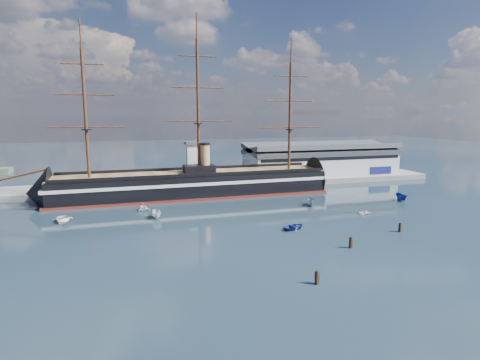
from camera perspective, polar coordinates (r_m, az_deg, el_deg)
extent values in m
plane|color=black|center=(114.22, -5.30, -4.28)|extent=(600.00, 600.00, 0.00)
cube|color=slate|center=(150.70, -4.29, -0.89)|extent=(180.00, 18.00, 2.00)
cube|color=#B7BABC|center=(169.98, 11.40, 2.53)|extent=(62.00, 20.00, 10.00)
cube|color=#3F4247|center=(169.41, 11.46, 4.41)|extent=(63.00, 21.00, 2.00)
cube|color=silver|center=(145.08, -6.78, 2.26)|extent=(4.00, 4.00, 14.00)
cube|color=#3F4247|center=(144.32, -6.84, 5.22)|extent=(5.00, 5.00, 1.00)
cube|color=black|center=(132.81, -6.65, -0.59)|extent=(88.22, 17.26, 7.00)
cube|color=silver|center=(132.60, -6.66, -0.08)|extent=(90.22, 17.53, 1.00)
cube|color=maroon|center=(133.49, -6.62, -2.13)|extent=(90.22, 17.49, 0.90)
cone|color=black|center=(133.10, -26.77, -1.67)|extent=(14.22, 15.88, 15.68)
cone|color=black|center=(148.02, 11.36, 0.21)|extent=(11.22, 15.84, 15.68)
cube|color=brown|center=(132.22, -6.68, 0.95)|extent=(88.20, 15.98, 0.40)
cube|color=black|center=(132.38, -5.84, 1.58)|extent=(10.09, 6.14, 2.50)
cylinder|color=tan|center=(132.33, -5.02, 3.12)|extent=(3.20, 3.20, 9.00)
cylinder|color=#381E0F|center=(133.37, -29.26, 0.47)|extent=(17.76, 0.95, 4.43)
cylinder|color=#381E0F|center=(129.15, -21.14, 8.73)|extent=(0.90, 0.90, 38.00)
cylinder|color=#381E0F|center=(131.13, -5.99, 10.18)|extent=(0.90, 0.90, 42.00)
cylinder|color=#381E0F|center=(140.68, 7.10, 8.90)|extent=(0.90, 0.90, 36.00)
imported|color=silver|center=(106.98, -11.75, -5.40)|extent=(6.66, 2.61, 2.64)
imported|color=navy|center=(96.53, 7.76, -6.93)|extent=(2.79, 3.94, 1.71)
imported|color=slate|center=(120.76, 10.06, -3.63)|extent=(6.92, 4.43, 2.60)
imported|color=white|center=(116.09, -13.52, -4.29)|extent=(6.95, 4.98, 2.34)
imported|color=white|center=(114.50, 17.59, -4.67)|extent=(1.96, 2.88, 1.25)
imported|color=navy|center=(136.08, 21.96, -2.70)|extent=(6.91, 3.50, 2.64)
imported|color=white|center=(110.54, -23.80, -5.54)|extent=(4.62, 2.64, 2.03)
cylinder|color=black|center=(67.67, 10.80, -14.36)|extent=(0.64, 0.64, 2.97)
cylinder|color=black|center=(85.81, 15.42, -9.31)|extent=(0.64, 0.64, 3.03)
cylinder|color=black|center=(100.42, 21.74, -6.88)|extent=(0.64, 0.64, 2.93)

